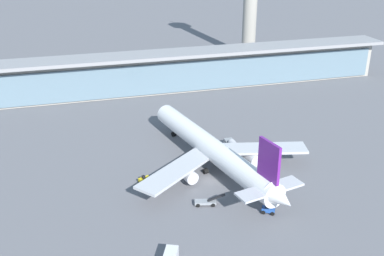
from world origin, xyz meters
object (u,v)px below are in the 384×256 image
at_px(airliner_on_stand, 213,150).
at_px(service_truck_on_taxiway_grey, 206,202).
at_px(service_truck_mid_apron_yellow, 145,180).
at_px(service_truck_by_tail_blue, 268,210).
at_px(service_truck_near_nose_grey, 234,145).

height_order(airliner_on_stand, service_truck_on_taxiway_grey, airliner_on_stand).
bearing_deg(service_truck_on_taxiway_grey, service_truck_mid_apron_yellow, 130.84).
distance_m(service_truck_by_tail_blue, service_truck_on_taxiway_grey, 13.70).
bearing_deg(service_truck_mid_apron_yellow, service_truck_by_tail_blue, -40.36).
bearing_deg(service_truck_by_tail_blue, service_truck_mid_apron_yellow, 139.64).
distance_m(service_truck_mid_apron_yellow, service_truck_by_tail_blue, 30.82).
xyz_separation_m(service_truck_mid_apron_yellow, service_truck_by_tail_blue, (23.48, -19.96, 0.00)).
bearing_deg(service_truck_near_nose_grey, service_truck_mid_apron_yellow, -158.82).
distance_m(airliner_on_stand, service_truck_on_taxiway_grey, 17.80).
distance_m(service_truck_mid_apron_yellow, service_truck_on_taxiway_grey, 17.59).
bearing_deg(service_truck_on_taxiway_grey, service_truck_by_tail_blue, -29.04).
relative_size(airliner_on_stand, service_truck_mid_apron_yellow, 18.93).
bearing_deg(service_truck_near_nose_grey, service_truck_by_tail_blue, -96.14).
height_order(service_truck_near_nose_grey, service_truck_mid_apron_yellow, service_truck_near_nose_grey).
height_order(service_truck_by_tail_blue, service_truck_on_taxiway_grey, service_truck_on_taxiway_grey).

